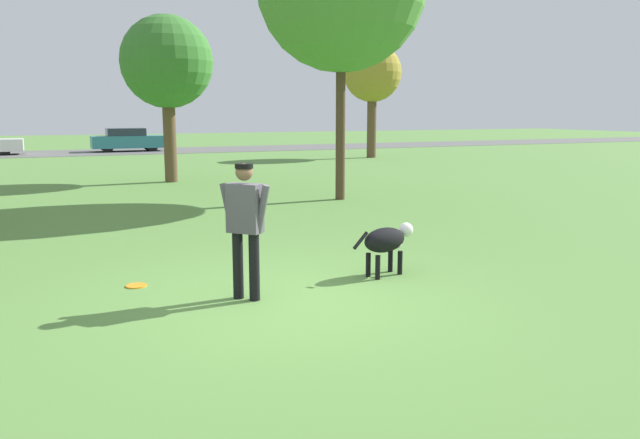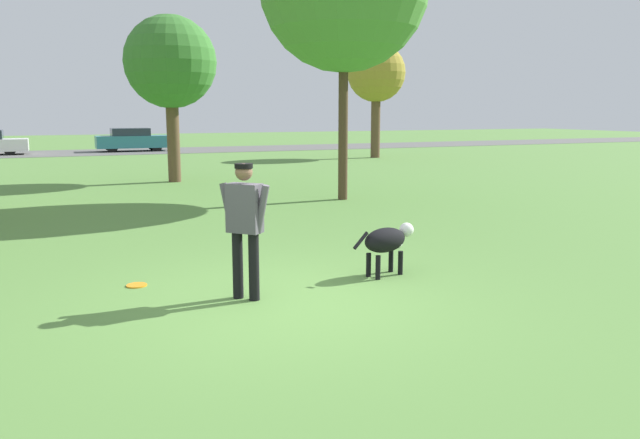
# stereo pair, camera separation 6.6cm
# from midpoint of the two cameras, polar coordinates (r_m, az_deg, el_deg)

# --- Properties ---
(ground_plane) EXTENTS (120.00, 120.00, 0.00)m
(ground_plane) POSITION_cam_midpoint_polar(r_m,az_deg,el_deg) (7.65, -3.60, -7.56)
(ground_plane) COLOR #56843D
(far_road_strip) EXTENTS (120.00, 6.00, 0.01)m
(far_road_strip) POSITION_cam_midpoint_polar(r_m,az_deg,el_deg) (37.69, -20.05, 5.79)
(far_road_strip) COLOR #5B5B59
(far_road_strip) RESTS_ON ground_plane
(person) EXTENTS (0.53, 0.55, 1.68)m
(person) POSITION_cam_midpoint_polar(r_m,az_deg,el_deg) (7.59, -7.11, -0.04)
(person) COLOR black
(person) RESTS_ON ground_plane
(dog) EXTENTS (1.11, 0.52, 0.71)m
(dog) POSITION_cam_midpoint_polar(r_m,az_deg,el_deg) (8.81, 5.93, -1.94)
(dog) COLOR black
(dog) RESTS_ON ground_plane
(frisbee) EXTENTS (0.27, 0.27, 0.02)m
(frisbee) POSITION_cam_midpoint_polar(r_m,az_deg,el_deg) (8.66, -16.66, -5.82)
(frisbee) COLOR orange
(frisbee) RESTS_ON ground_plane
(tree_mid_center) EXTENTS (2.94, 2.94, 5.33)m
(tree_mid_center) POSITION_cam_midpoint_polar(r_m,az_deg,el_deg) (21.09, -13.92, 13.71)
(tree_mid_center) COLOR brown
(tree_mid_center) RESTS_ON ground_plane
(tree_far_right) EXTENTS (2.86, 2.86, 5.61)m
(tree_far_right) POSITION_cam_midpoint_polar(r_m,az_deg,el_deg) (31.61, 4.75, 13.11)
(tree_far_right) COLOR brown
(tree_far_right) RESTS_ON ground_plane
(parked_car_teal) EXTENTS (4.09, 1.75, 1.34)m
(parked_car_teal) POSITION_cam_midpoint_polar(r_m,az_deg,el_deg) (38.04, -17.21, 6.97)
(parked_car_teal) COLOR teal
(parked_car_teal) RESTS_ON ground_plane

